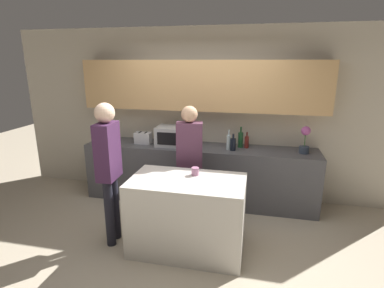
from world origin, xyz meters
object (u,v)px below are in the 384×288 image
Objects in this scene: microwave at (174,136)px; potted_plant at (305,140)px; bottle_3 at (247,142)px; toaster at (143,138)px; bottle_0 at (229,142)px; bottle_2 at (241,140)px; bottle_1 at (233,144)px; person_left at (189,155)px; cup_0 at (195,171)px; person_center at (108,162)px.

potted_plant is at bearing 0.05° from microwave.
bottle_3 is at bearing 4.89° from microwave.
bottle_0 is at bearing -1.98° from toaster.
bottle_2 is at bearing 173.02° from potted_plant.
bottle_1 is 1.03× the size of bottle_3.
bottle_1 is 0.15× the size of person_left.
bottle_3 is (0.09, -0.02, -0.03)m from bottle_2.
person_left is at bearing -156.19° from potted_plant.
toaster is at bearing 179.83° from microwave.
bottle_1 is 1.12m from cup_0.
microwave is 1.63× the size of bottle_2.
bottle_0 reaches higher than cup_0.
person_left is (-0.53, -0.59, -0.03)m from bottle_1.
potted_plant is (2.46, -0.00, 0.11)m from toaster.
bottle_0 reaches higher than toaster.
potted_plant is 1.56× the size of bottle_1.
potted_plant is 2.71m from person_center.
microwave is 0.79m from person_left.
bottle_3 is at bearing 28.60° from bottle_0.
person_center is at bearing 29.16° from person_left.
toaster is 0.15× the size of person_center.
potted_plant is 0.92m from bottle_2.
toaster is at bearing -176.69° from bottle_3.
microwave is at bearing -175.11° from bottle_3.
person_center is at bearing -149.99° from potted_plant.
cup_0 is at bearing -113.37° from bottle_3.
bottle_2 is (0.10, 0.20, 0.03)m from bottle_1.
toaster is 0.85× the size of bottle_0.
person_center is (-1.34, -1.27, 0.05)m from bottle_1.
person_center is (-2.35, -1.36, -0.06)m from potted_plant.
microwave is 0.30× the size of person_center.
bottle_2 is 1.01m from person_left.
bottle_0 is 1.20× the size of bottle_1.
bottle_3 is (1.64, 0.09, 0.00)m from toaster.
person_center is at bearing -168.22° from cup_0.
person_left is (-0.62, -0.79, -0.05)m from bottle_2.
potted_plant reaches higher than toaster.
person_left is at bearing -125.84° from bottle_0.
bottle_1 reaches higher than cup_0.
bottle_2 is 0.10m from bottle_3.
person_left reaches higher than bottle_0.
person_left is (-0.72, -0.77, -0.03)m from bottle_3.
bottle_2 is (0.17, 0.16, 0.01)m from bottle_0.
bottle_3 is 2.11m from person_center.
bottle_0 is 0.95× the size of bottle_2.
bottle_0 is 0.17× the size of person_center.
person_left is at bearing 126.83° from person_center.
bottle_2 reaches higher than cup_0.
toaster is at bearing 180.00° from potted_plant.
bottle_0 is 0.30m from bottle_3.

